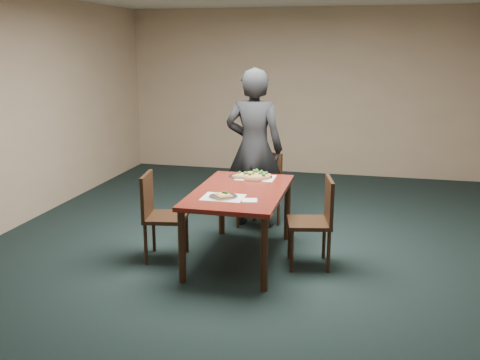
% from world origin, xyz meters
% --- Properties ---
extents(ground, '(8.00, 8.00, 0.00)m').
position_xyz_m(ground, '(0.00, 0.00, 0.00)').
color(ground, black).
rests_on(ground, ground).
extents(room_shell, '(8.00, 8.00, 8.00)m').
position_xyz_m(room_shell, '(0.00, 0.00, 1.74)').
color(room_shell, tan).
rests_on(room_shell, ground).
extents(dining_table, '(0.90, 1.50, 0.75)m').
position_xyz_m(dining_table, '(-0.08, -0.09, 0.66)').
color(dining_table, '#551611').
rests_on(dining_table, ground).
extents(chair_far, '(0.55, 0.55, 0.91)m').
position_xyz_m(chair_far, '(-0.07, 1.02, 0.52)').
color(chair_far, black).
rests_on(chair_far, ground).
extents(chair_left, '(0.48, 0.48, 0.91)m').
position_xyz_m(chair_left, '(-0.90, -0.28, 0.52)').
color(chair_left, black).
rests_on(chair_left, ground).
extents(chair_right, '(0.50, 0.50, 0.91)m').
position_xyz_m(chair_right, '(0.71, -0.08, 0.52)').
color(chair_right, black).
rests_on(chair_right, ground).
extents(diner, '(0.72, 0.48, 1.93)m').
position_xyz_m(diner, '(-0.17, 1.01, 0.96)').
color(diner, black).
rests_on(diner, ground).
extents(placemat_main, '(0.42, 0.32, 0.00)m').
position_xyz_m(placemat_main, '(-0.03, 0.44, 0.75)').
color(placemat_main, white).
rests_on(placemat_main, dining_table).
extents(placemat_near, '(0.40, 0.30, 0.00)m').
position_xyz_m(placemat_near, '(-0.17, -0.41, 0.75)').
color(placemat_near, white).
rests_on(placemat_near, dining_table).
extents(pizza_pan, '(0.37, 0.37, 0.07)m').
position_xyz_m(pizza_pan, '(-0.02, 0.44, 0.78)').
color(pizza_pan, silver).
rests_on(pizza_pan, dining_table).
extents(slice_plate_near, '(0.28, 0.28, 0.06)m').
position_xyz_m(slice_plate_near, '(-0.17, -0.41, 0.76)').
color(slice_plate_near, silver).
rests_on(slice_plate_near, dining_table).
extents(slice_plate_far, '(0.28, 0.28, 0.05)m').
position_xyz_m(slice_plate_far, '(-0.19, 0.44, 0.76)').
color(slice_plate_far, silver).
rests_on(slice_plate_far, dining_table).
extents(napkin, '(0.17, 0.17, 0.01)m').
position_xyz_m(napkin, '(0.11, -0.46, 0.75)').
color(napkin, white).
rests_on(napkin, dining_table).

